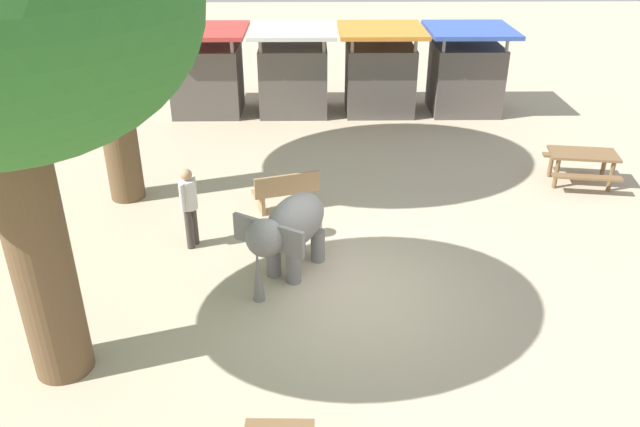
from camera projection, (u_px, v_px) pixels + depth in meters
ground_plane at (347, 292)px, 10.97m from camera, size 60.00×60.00×0.00m
elephant at (289, 229)px, 11.08m from camera, size 1.77×1.98×1.43m
person_handler at (189, 202)px, 11.93m from camera, size 0.32×0.48×1.62m
wooden_bench at (286, 191)px, 13.48m from camera, size 1.46×0.81×0.88m
picnic_table_far at (582, 160)px, 14.65m from camera, size 1.71×1.69×0.78m
market_stall_red at (207, 75)px, 19.06m from camera, size 2.50×2.50×2.52m
market_stall_white at (293, 75)px, 19.10m from camera, size 2.50×2.50×2.52m
market_stall_orange at (380, 75)px, 19.13m from camera, size 2.50×2.50×2.52m
market_stall_blue at (465, 74)px, 19.16m from camera, size 2.50×2.50×2.52m
feed_bucket at (313, 228)px, 12.68m from camera, size 0.36×0.36×0.32m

